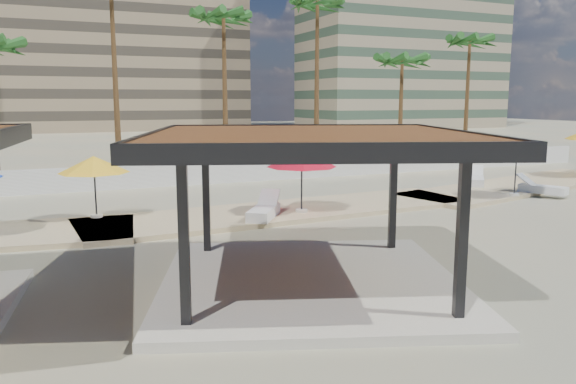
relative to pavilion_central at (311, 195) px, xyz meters
name	(u,v)px	position (x,y,z in m)	size (l,w,h in m)	color
ground	(322,266)	(1.01, 1.37, -2.24)	(200.00, 200.00, 0.00)	tan
promenade	(281,209)	(3.01, 9.03, -2.18)	(44.45, 7.97, 0.24)	#C6B284
boundary_wall	(185,174)	(1.01, 17.37, -1.64)	(56.00, 0.30, 1.20)	silver
building_mid	(114,35)	(5.01, 79.37, 12.03)	(38.00, 16.00, 30.40)	#847259
building_east	(403,21)	(49.01, 67.37, 15.03)	(32.00, 15.00, 36.40)	gray
pavilion_central	(311,195)	(0.00, 0.00, 0.00)	(9.44, 9.44, 3.75)	beige
umbrella_b	(94,165)	(-4.11, 9.71, -0.11)	(2.89, 2.89, 2.27)	beige
umbrella_c	(302,159)	(3.27, 7.57, 0.01)	(3.56, 3.56, 2.41)	beige
umbrella_d	(517,153)	(13.73, 7.17, -0.12)	(2.56, 2.56, 2.26)	beige
lounger_b	(264,212)	(1.57, 7.21, -1.84)	(1.97, 2.38, 0.89)	white
lounger_c	(542,189)	(15.46, 7.21, -1.86)	(1.52, 2.31, 0.84)	white
lounger_d	(476,180)	(14.56, 10.61, -1.84)	(2.11, 2.27, 0.89)	white
palm_e	(224,24)	(4.01, 19.77, 6.50)	(3.00, 3.00, 9.94)	brown
palm_f	(317,11)	(10.01, 19.97, 7.58)	(3.00, 3.00, 11.10)	brown
palm_g	(402,65)	(16.01, 19.57, 4.51)	(3.00, 3.00, 7.83)	brown
palm_h	(470,46)	(22.01, 20.17, 5.97)	(3.00, 3.00, 9.38)	brown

